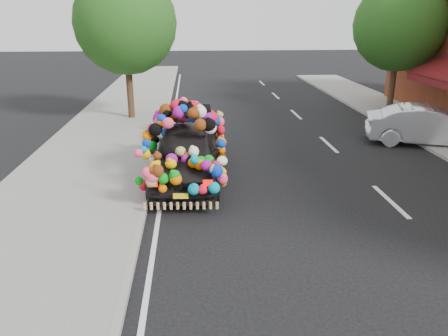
# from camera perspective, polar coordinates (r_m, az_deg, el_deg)

# --- Properties ---
(ground) EXTENTS (100.00, 100.00, 0.00)m
(ground) POSITION_cam_1_polar(r_m,az_deg,el_deg) (10.46, 2.64, -4.96)
(ground) COLOR black
(ground) RESTS_ON ground
(sidewalk) EXTENTS (4.00, 60.00, 0.12)m
(sidewalk) POSITION_cam_1_polar(r_m,az_deg,el_deg) (10.82, -20.69, -5.06)
(sidewalk) COLOR gray
(sidewalk) RESTS_ON ground
(kerb) EXTENTS (0.15, 60.00, 0.13)m
(kerb) POSITION_cam_1_polar(r_m,az_deg,el_deg) (10.42, -10.33, -4.96)
(kerb) COLOR gray
(kerb) RESTS_ON ground
(lane_markings) EXTENTS (6.00, 50.00, 0.01)m
(lane_markings) POSITION_cam_1_polar(r_m,az_deg,el_deg) (11.44, 20.90, -4.06)
(lane_markings) COLOR silver
(lane_markings) RESTS_ON ground
(tree_near_sidewalk) EXTENTS (4.20, 4.20, 6.13)m
(tree_near_sidewalk) POSITION_cam_1_polar(r_m,az_deg,el_deg) (19.14, -12.78, 18.00)
(tree_near_sidewalk) COLOR #332114
(tree_near_sidewalk) RESTS_ON ground
(tree_far_b) EXTENTS (4.00, 4.00, 5.90)m
(tree_far_b) POSITION_cam_1_polar(r_m,az_deg,el_deg) (21.53, 21.95, 16.88)
(tree_far_b) COLOR #332114
(tree_far_b) RESTS_ON ground
(plush_art_car) EXTENTS (2.40, 4.78, 2.18)m
(plush_art_car) POSITION_cam_1_polar(r_m,az_deg,el_deg) (11.74, -5.01, 3.51)
(plush_art_car) COLOR black
(plush_art_car) RESTS_ON ground
(navy_sedan) EXTENTS (1.88, 4.30, 1.23)m
(navy_sedan) POSITION_cam_1_polar(r_m,az_deg,el_deg) (14.44, -4.01, 4.47)
(navy_sedan) COLOR black
(navy_sedan) RESTS_ON ground
(silver_hatchback) EXTENTS (4.36, 2.68, 1.36)m
(silver_hatchback) POSITION_cam_1_polar(r_m,az_deg,el_deg) (16.81, 25.08, 5.03)
(silver_hatchback) COLOR silver
(silver_hatchback) RESTS_ON ground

